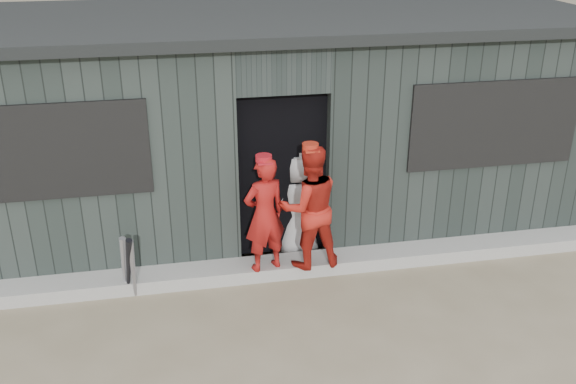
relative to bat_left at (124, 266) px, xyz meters
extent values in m
plane|color=#746750|center=(1.77, -1.68, -0.36)|extent=(80.00, 80.00, 0.00)
cube|color=#979793|center=(1.77, 0.14, -0.28)|extent=(8.00, 0.36, 0.15)
cone|color=#9898A0|center=(0.00, 0.00, 0.00)|extent=(0.13, 0.20, 0.72)
cone|color=gray|center=(0.10, -0.10, 0.01)|extent=(0.09, 0.22, 0.74)
cone|color=black|center=(0.05, -0.08, 0.02)|extent=(0.17, 0.32, 0.77)
imported|color=#9F1613|center=(1.50, 0.03, 0.44)|extent=(0.55, 0.44, 1.30)
imported|color=#AE1F15|center=(1.98, 0.03, 0.49)|extent=(0.72, 0.58, 1.39)
imported|color=#A4A4A4|center=(1.97, 0.55, 0.28)|extent=(0.70, 0.55, 1.28)
cube|color=black|center=(1.77, 1.82, 0.84)|extent=(7.60, 2.70, 2.20)
cube|color=#2B3330|center=(-0.48, 0.42, 0.89)|extent=(3.50, 0.20, 2.50)
cube|color=#272E2C|center=(4.02, 0.42, 0.89)|extent=(3.50, 0.20, 2.50)
cube|color=#28302E|center=(1.77, 0.42, 1.89)|extent=(1.00, 0.20, 0.50)
cube|color=#28302E|center=(5.67, 1.82, 0.89)|extent=(0.20, 3.00, 2.50)
cube|color=#272E2B|center=(1.77, 3.22, 0.89)|extent=(8.00, 0.20, 2.50)
cube|color=black|center=(1.77, 1.82, 2.20)|extent=(8.30, 3.30, 0.12)
cube|color=black|center=(-0.63, 0.30, 1.19)|extent=(2.00, 0.04, 1.00)
cube|color=black|center=(4.17, 0.30, 1.19)|extent=(2.00, 0.04, 1.00)
cube|color=black|center=(1.53, 0.82, 0.99)|extent=(0.26, 0.26, 1.00)
cube|color=black|center=(1.74, 1.00, 0.94)|extent=(0.23, 0.21, 0.83)
camera|label=1|loc=(0.58, -6.02, 3.40)|focal=40.00mm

